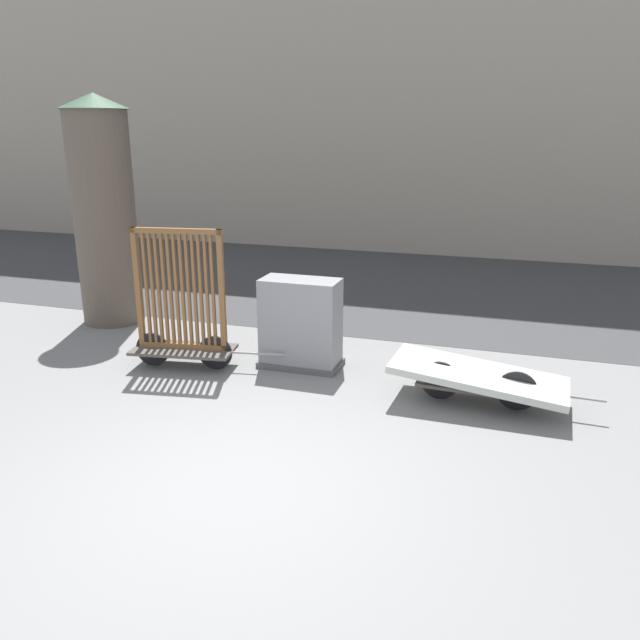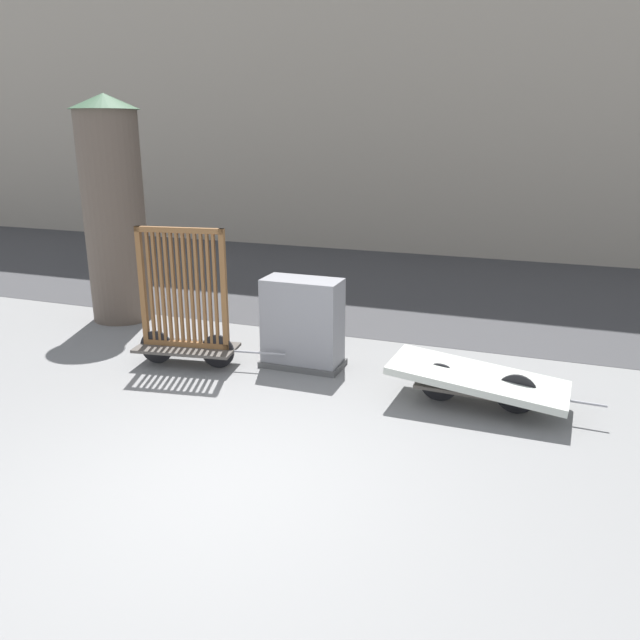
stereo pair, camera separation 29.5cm
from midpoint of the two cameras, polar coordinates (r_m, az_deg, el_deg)
ground_plane at (r=5.88m, az=-7.19°, el=-14.75°), size 60.00×60.00×0.00m
road_strip at (r=12.92m, az=9.00°, el=3.03°), size 56.00×7.02×0.01m
building_facade at (r=18.17m, az=13.73°, el=24.75°), size 48.00×4.00×11.32m
bike_cart_with_bedframe at (r=8.46m, az=-11.28°, el=0.41°), size 2.08×0.80×1.88m
bike_cart_with_mattress at (r=7.44m, az=15.34°, el=-5.32°), size 2.40×0.98×0.49m
utility_cabinet at (r=8.32m, az=-0.59°, el=-0.58°), size 1.09×0.57×1.21m
advertising_column at (r=10.75m, az=-17.57°, el=9.61°), size 1.09×1.09×3.62m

